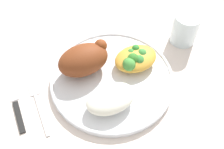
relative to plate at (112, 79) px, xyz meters
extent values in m
plane|color=silver|center=(0.00, 0.00, -0.01)|extent=(2.00, 2.00, 0.00)
cylinder|color=white|center=(0.00, 0.00, 0.00)|extent=(0.28, 0.28, 0.01)
torus|color=white|center=(0.00, 0.00, 0.00)|extent=(0.29, 0.29, 0.01)
ellipsoid|color=brown|center=(-0.05, 0.05, 0.04)|extent=(0.12, 0.08, 0.07)
sphere|color=brown|center=(0.00, 0.06, 0.05)|extent=(0.03, 0.03, 0.03)
ellipsoid|color=white|center=(-0.03, -0.06, 0.03)|extent=(0.11, 0.07, 0.04)
ellipsoid|color=gold|center=(0.07, 0.01, 0.02)|extent=(0.10, 0.08, 0.03)
sphere|color=#3A8839|center=(0.06, 0.03, 0.03)|extent=(0.02, 0.02, 0.02)
sphere|color=#387F2D|center=(0.06, 0.01, 0.04)|extent=(0.03, 0.03, 0.03)
sphere|color=#46943E|center=(0.04, -0.01, 0.04)|extent=(0.03, 0.03, 0.03)
sphere|color=#428632|center=(0.04, 0.00, 0.03)|extent=(0.03, 0.03, 0.03)
sphere|color=#3A853A|center=(0.07, 0.00, 0.03)|extent=(0.03, 0.03, 0.03)
sphere|color=#388F3A|center=(0.08, 0.03, 0.04)|extent=(0.02, 0.02, 0.02)
sphere|color=#439643|center=(0.08, 0.01, 0.04)|extent=(0.02, 0.02, 0.02)
cube|color=silver|center=(-0.17, -0.01, -0.01)|extent=(0.01, 0.11, 0.01)
cube|color=silver|center=(-0.17, 0.06, -0.01)|extent=(0.02, 0.03, 0.00)
cube|color=black|center=(-0.22, 0.00, 0.00)|extent=(0.01, 0.08, 0.01)
cube|color=#B2B2B7|center=(-0.22, 0.10, -0.01)|extent=(0.02, 0.11, 0.00)
cylinder|color=silver|center=(0.22, 0.04, 0.03)|extent=(0.07, 0.07, 0.08)
camera|label=1|loc=(-0.15, -0.33, 0.52)|focal=43.78mm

